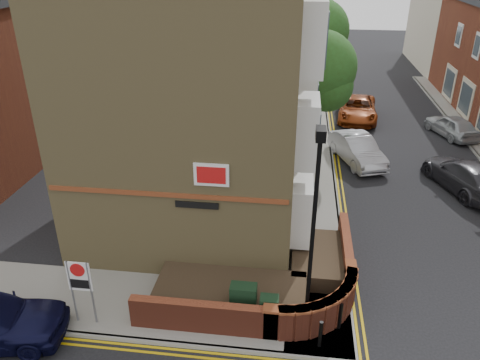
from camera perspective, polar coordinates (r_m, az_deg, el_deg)
name	(u,v)px	position (r m, az deg, el deg)	size (l,w,h in m)	color
ground	(248,353)	(14.19, 1.01, -20.31)	(120.00, 120.00, 0.00)	black
pavement_corner	(145,305)	(15.83, -11.47, -14.67)	(13.00, 3.00, 0.12)	gray
pavement_main	(313,144)	(27.66, 8.88, 4.35)	(2.00, 32.00, 0.12)	gray
kerb_side	(130,339)	(14.81, -13.31, -18.39)	(13.00, 0.15, 0.12)	gray
kerb_main_near	(330,145)	(27.72, 10.95, 4.22)	(0.15, 32.00, 0.12)	gray
yellow_lines_side	(127,347)	(14.69, -13.63, -19.20)	(13.00, 0.28, 0.01)	gold
yellow_lines_main	(335,146)	(27.76, 11.46, 4.09)	(0.28, 32.00, 0.01)	gold
corner_building	(199,67)	(18.54, -4.99, 13.57)	(8.95, 10.40, 13.60)	#927E4E
garden_wall	(257,295)	(16.00, 2.04, -13.81)	(6.80, 6.00, 1.20)	maroon
lamppost	(313,235)	(12.94, 8.84, -6.63)	(0.25, 0.50, 6.30)	black
utility_cabinet_large	(243,301)	(14.65, 0.42, -14.59)	(0.80, 0.45, 1.20)	black
utility_cabinet_small	(269,312)	(14.41, 3.55, -15.76)	(0.55, 0.40, 1.10)	black
bollard_near	(320,334)	(14.06, 9.77, -18.03)	(0.11, 0.11, 0.90)	black
bollard_far	(340,316)	(14.70, 12.11, -15.92)	(0.11, 0.11, 0.90)	black
zone_sign	(80,281)	(14.66, -18.94, -11.61)	(0.72, 0.07, 2.20)	slate
far_terrace_cream	(448,23)	(49.93, 24.07, 17.12)	(5.40, 12.40, 8.00)	beige
tree_near	(320,73)	(24.39, 9.71, 12.76)	(3.64, 3.65, 6.70)	#382B1E
tree_mid	(317,36)	(32.14, 9.42, 16.96)	(4.03, 4.03, 7.42)	#382B1E
tree_far	(315,23)	(40.09, 9.15, 18.41)	(3.81, 3.81, 7.00)	#382B1E
traffic_light_assembly	(320,63)	(35.50, 9.69, 13.85)	(0.20, 0.16, 4.20)	black
silver_car_near	(357,149)	(25.64, 14.09, 3.65)	(1.55, 4.44, 1.46)	#AAACB2
red_car_main	(357,109)	(32.39, 14.10, 8.45)	(2.43, 5.28, 1.47)	maroon
grey_car_far	(465,175)	(24.42, 25.74, 0.51)	(2.03, 4.99, 1.45)	#2E2D33
silver_car_far	(452,126)	(31.23, 24.44, 6.04)	(1.57, 3.89, 1.33)	#B2B7BA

